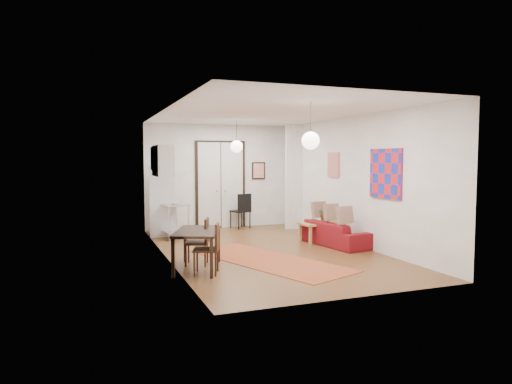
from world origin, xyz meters
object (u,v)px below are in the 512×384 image
object	(u,v)px
sofa	(335,233)
dining_chair_far	(205,244)
dining_table	(197,235)
fridge	(162,201)
dining_chair_near	(196,237)
black_side_chair	(239,207)
coffee_table	(322,225)
kitchen_counter	(173,216)

from	to	relation	value
sofa	dining_chair_far	xyz separation A→B (m)	(-3.36, -1.41, 0.23)
dining_chair_far	sofa	bearing A→B (deg)	134.25
dining_table	dining_chair_far	distance (m)	0.30
fridge	dining_chair_near	distance (m)	3.42
black_side_chair	dining_chair_far	bearing A→B (deg)	47.90
dining_table	dining_chair_near	world-z (taller)	dining_chair_near
dining_table	dining_chair_far	xyz separation A→B (m)	(0.07, -0.27, -0.12)
dining_chair_far	fridge	bearing A→B (deg)	-157.58
sofa	dining_chair_near	size ratio (longest dim) A/B	2.13
coffee_table	kitchen_counter	distance (m)	3.68
dining_table	black_side_chair	xyz separation A→B (m)	(2.23, 4.36, -0.04)
sofa	dining_table	size ratio (longest dim) A/B	1.29
dining_table	fridge	bearing A→B (deg)	90.00
coffee_table	kitchen_counter	xyz separation A→B (m)	(-3.16, 1.88, 0.14)
sofa	dining_table	xyz separation A→B (m)	(-3.43, -1.15, 0.35)
sofa	coffee_table	xyz separation A→B (m)	(-0.07, 0.47, 0.13)
fridge	dining_table	xyz separation A→B (m)	(-0.00, -3.84, -0.26)
coffee_table	black_side_chair	size ratio (longest dim) A/B	1.10
kitchen_counter	dining_chair_far	world-z (taller)	dining_chair_far
black_side_chair	dining_table	bearing A→B (deg)	45.86
dining_table	black_side_chair	bearing A→B (deg)	62.95
kitchen_counter	dining_chair_near	size ratio (longest dim) A/B	1.34
kitchen_counter	dining_chair_near	xyz separation A→B (m)	(-0.13, -3.06, -0.04)
fridge	kitchen_counter	bearing A→B (deg)	-51.10
dining_chair_near	dining_table	bearing A→B (deg)	12.46
dining_chair_near	dining_chair_far	xyz separation A→B (m)	(0.00, -0.70, 0.00)
black_side_chair	fridge	bearing A→B (deg)	-3.75
coffee_table	dining_chair_far	distance (m)	3.79
sofa	dining_chair_far	size ratio (longest dim) A/B	2.13
sofa	coffee_table	distance (m)	0.49
coffee_table	dining_chair_near	size ratio (longest dim) A/B	1.24
dining_chair_near	sofa	bearing A→B (deg)	123.43
dining_table	sofa	bearing A→B (deg)	18.49
dining_table	dining_chair_near	xyz separation A→B (m)	(0.07, 0.43, -0.12)
sofa	kitchen_counter	xyz separation A→B (m)	(-3.23, 2.35, 0.27)
sofa	fridge	world-z (taller)	fridge
kitchen_counter	fridge	distance (m)	0.52
sofa	dining_chair_near	world-z (taller)	dining_chair_near
coffee_table	dining_chair_near	distance (m)	3.50
kitchen_counter	dining_chair_near	bearing A→B (deg)	-98.47
dining_table	black_side_chair	world-z (taller)	black_side_chair
sofa	dining_table	bearing A→B (deg)	100.49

